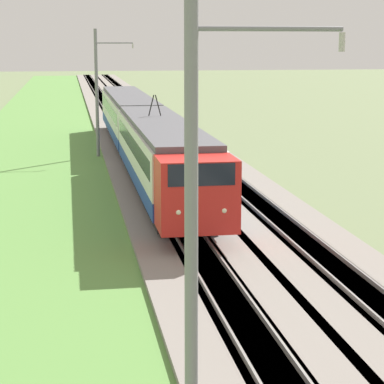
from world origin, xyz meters
The scene contains 8 objects.
ballast_main centered at (50.00, 0.00, 0.15)m, with size 240.00×4.40×0.30m.
ballast_adjacent centered at (50.00, -4.06, 0.15)m, with size 240.00×4.40×0.30m.
track_main centered at (50.00, 0.00, 0.16)m, with size 240.00×1.57×0.45m.
track_adjacent centered at (50.00, -4.06, 0.16)m, with size 240.00×1.57×0.45m.
grass_verge centered at (50.00, 5.26, 0.06)m, with size 240.00×13.05×0.12m.
passenger_train centered at (41.95, 0.00, 2.29)m, with size 40.60×2.91×4.91m.
catenary_mast_near centered at (8.34, 2.45, 4.46)m, with size 0.22×2.56×8.64m.
catenary_mast_mid centered at (46.33, 2.44, 4.34)m, with size 0.22×2.56×8.40m.
Camera 1 is at (-3.08, 4.38, 7.54)m, focal length 70.00 mm.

